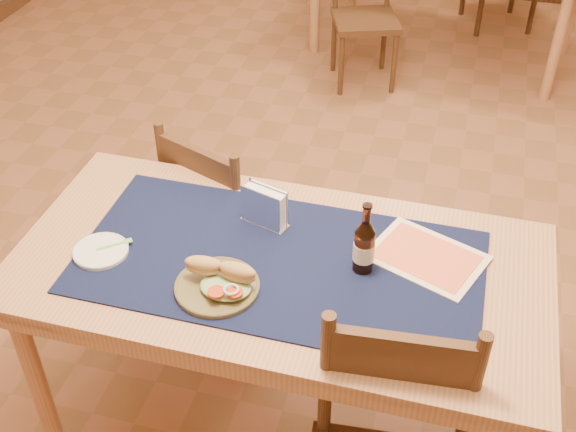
% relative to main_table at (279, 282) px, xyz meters
% --- Properties ---
extents(main_table, '(1.60, 0.80, 0.75)m').
position_rel_main_table_xyz_m(main_table, '(0.00, 0.00, 0.00)').
color(main_table, tan).
rests_on(main_table, ground).
extents(placemat, '(1.20, 0.60, 0.01)m').
position_rel_main_table_xyz_m(placemat, '(0.00, 0.00, 0.09)').
color(placemat, '#0F1438').
rests_on(placemat, main_table).
extents(baseboard, '(6.00, 7.00, 0.10)m').
position_rel_main_table_xyz_m(baseboard, '(0.00, 0.80, -0.62)').
color(baseboard, '#4A2C1A').
rests_on(baseboard, ground).
extents(chair_main_far, '(0.53, 0.53, 0.88)m').
position_rel_main_table_xyz_m(chair_main_far, '(-0.35, 0.52, -0.21)').
color(chair_main_far, '#4A2C1A').
rests_on(chair_main_far, ground).
extents(chair_back_near, '(0.49, 0.49, 0.82)m').
position_rel_main_table_xyz_m(chair_back_near, '(-0.21, 2.63, -0.24)').
color(chair_back_near, '#4A2C1A').
rests_on(chair_back_near, ground).
extents(sandwich_plate, '(0.24, 0.24, 0.09)m').
position_rel_main_table_xyz_m(sandwich_plate, '(-0.13, -0.16, 0.11)').
color(sandwich_plate, brown).
rests_on(sandwich_plate, placemat).
extents(side_plate, '(0.17, 0.17, 0.01)m').
position_rel_main_table_xyz_m(side_plate, '(-0.53, -0.10, 0.10)').
color(side_plate, white).
rests_on(side_plate, placemat).
extents(fork, '(0.09, 0.08, 0.00)m').
position_rel_main_table_xyz_m(fork, '(-0.49, -0.07, 0.10)').
color(fork, '#85C36B').
rests_on(fork, side_plate).
extents(beer_bottle, '(0.06, 0.06, 0.24)m').
position_rel_main_table_xyz_m(beer_bottle, '(0.24, 0.03, 0.18)').
color(beer_bottle, '#4D230D').
rests_on(beer_bottle, placemat).
extents(napkin_holder, '(0.16, 0.10, 0.14)m').
position_rel_main_table_xyz_m(napkin_holder, '(-0.09, 0.16, 0.15)').
color(napkin_holder, white).
rests_on(napkin_holder, placemat).
extents(menu_card, '(0.39, 0.34, 0.01)m').
position_rel_main_table_xyz_m(menu_card, '(0.42, 0.13, 0.09)').
color(menu_card, beige).
rests_on(menu_card, placemat).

